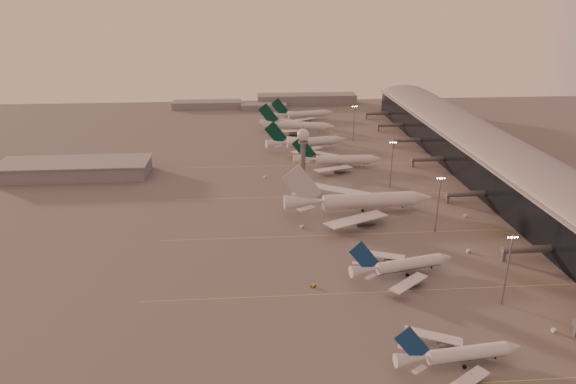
{
  "coord_description": "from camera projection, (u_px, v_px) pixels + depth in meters",
  "views": [
    {
      "loc": [
        -22.38,
        -137.49,
        94.41
      ],
      "look_at": [
        -6.03,
        79.03,
        10.63
      ],
      "focal_mm": 32.0,
      "sensor_mm": 36.0,
      "label": 1
    }
  ],
  "objects": [
    {
      "name": "mast_a",
      "position": [
        508.0,
        267.0,
        162.6
      ],
      "size": [
        3.6,
        0.56,
        25.0
      ],
      "color": "slate",
      "rests_on": "ground"
    },
    {
      "name": "distant_horizon",
      "position": [
        277.0,
        101.0,
        464.74
      ],
      "size": [
        165.0,
        37.5,
        9.0
      ],
      "color": "slate",
      "rests_on": "ground"
    },
    {
      "name": "ground",
      "position": [
        325.0,
        311.0,
        163.47
      ],
      "size": [
        700.0,
        700.0,
        0.0
      ],
      "primitive_type": "plane",
      "color": "#565454",
      "rests_on": "ground"
    },
    {
      "name": "gsv_catering_b",
      "position": [
        466.0,
        212.0,
        231.96
      ],
      "size": [
        6.04,
        3.9,
        4.58
      ],
      "color": "silver",
      "rests_on": "ground"
    },
    {
      "name": "terminal",
      "position": [
        499.0,
        165.0,
        269.68
      ],
      "size": [
        57.0,
        362.0,
        23.04
      ],
      "color": "black",
      "rests_on": "ground"
    },
    {
      "name": "mast_b",
      "position": [
        438.0,
        202.0,
        213.56
      ],
      "size": [
        3.6,
        0.56,
        25.0
      ],
      "color": "slate",
      "rests_on": "ground"
    },
    {
      "name": "greentail_a",
      "position": [
        338.0,
        162.0,
        298.58
      ],
      "size": [
        52.76,
        42.6,
        19.16
      ],
      "color": "silver",
      "rests_on": "ground"
    },
    {
      "name": "widebody_white",
      "position": [
        359.0,
        204.0,
        235.89
      ],
      "size": [
        70.32,
        56.24,
        24.72
      ],
      "color": "silver",
      "rests_on": "ground"
    },
    {
      "name": "taxiway_markings",
      "position": [
        377.0,
        232.0,
        217.67
      ],
      "size": [
        180.0,
        185.25,
        0.02
      ],
      "color": "gold",
      "rests_on": "ground"
    },
    {
      "name": "gsv_truck_c",
      "position": [
        303.0,
        225.0,
        221.82
      ],
      "size": [
        6.1,
        4.93,
        2.38
      ],
      "color": "silver",
      "rests_on": "ground"
    },
    {
      "name": "radar_tower",
      "position": [
        303.0,
        145.0,
        267.92
      ],
      "size": [
        6.4,
        6.4,
        31.1
      ],
      "color": "slate",
      "rests_on": "ground"
    },
    {
      "name": "gsv_tug_mid",
      "position": [
        313.0,
        286.0,
        176.97
      ],
      "size": [
        3.6,
        3.14,
        0.88
      ],
      "color": "gold",
      "rests_on": "ground"
    },
    {
      "name": "gsv_truck_d",
      "position": [
        264.0,
        176.0,
        282.38
      ],
      "size": [
        2.91,
        5.73,
        2.21
      ],
      "color": "silver",
      "rests_on": "ground"
    },
    {
      "name": "gsv_tug_far",
      "position": [
        306.0,
        195.0,
        256.65
      ],
      "size": [
        3.9,
        4.3,
        1.06
      ],
      "color": "silver",
      "rests_on": "ground"
    },
    {
      "name": "gsv_tug_hangar",
      "position": [
        355.0,
        161.0,
        309.59
      ],
      "size": [
        3.91,
        2.5,
        1.08
      ],
      "color": "gold",
      "rests_on": "ground"
    },
    {
      "name": "narrowbody_near",
      "position": [
        459.0,
        356.0,
        138.72
      ],
      "size": [
        37.54,
        29.84,
        14.68
      ],
      "color": "silver",
      "rests_on": "ground"
    },
    {
      "name": "gsv_catering_a",
      "position": [
        555.0,
        326.0,
        152.82
      ],
      "size": [
        5.86,
        3.81,
        4.44
      ],
      "color": "silver",
      "rests_on": "ground"
    },
    {
      "name": "narrowbody_mid",
      "position": [
        402.0,
        267.0,
        183.59
      ],
      "size": [
        40.83,
        32.23,
        16.18
      ],
      "color": "silver",
      "rests_on": "ground"
    },
    {
      "name": "mast_c",
      "position": [
        392.0,
        162.0,
        264.37
      ],
      "size": [
        3.6,
        0.56,
        25.0
      ],
      "color": "slate",
      "rests_on": "ground"
    },
    {
      "name": "mast_d",
      "position": [
        354.0,
        122.0,
        347.96
      ],
      "size": [
        3.6,
        0.56,
        25.0
      ],
      "color": "slate",
      "rests_on": "ground"
    },
    {
      "name": "hangar",
      "position": [
        75.0,
        169.0,
        283.73
      ],
      "size": [
        82.0,
        27.0,
        8.5
      ],
      "color": "slate",
      "rests_on": "ground"
    },
    {
      "name": "greentail_b",
      "position": [
        307.0,
        144.0,
        333.57
      ],
      "size": [
        54.63,
        43.68,
        20.08
      ],
      "color": "silver",
      "rests_on": "ground"
    },
    {
      "name": "greentail_c",
      "position": [
        297.0,
        127.0,
        375.74
      ],
      "size": [
        55.41,
        44.22,
        20.49
      ],
      "color": "silver",
      "rests_on": "ground"
    },
    {
      "name": "gsv_truck_b",
      "position": [
        469.0,
        249.0,
        200.6
      ],
      "size": [
        6.17,
        3.25,
        2.37
      ],
      "color": "silver",
      "rests_on": "ground"
    },
    {
      "name": "greentail_d",
      "position": [
        303.0,
        116.0,
        411.54
      ],
      "size": [
        51.56,
        41.17,
        19.02
      ],
      "color": "silver",
      "rests_on": "ground"
    }
  ]
}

